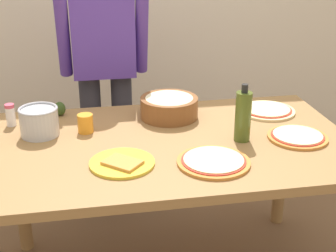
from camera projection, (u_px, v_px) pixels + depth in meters
The scene contains 12 objects.
dining_table at pixel (170, 160), 2.15m from camera, with size 1.60×0.96×0.76m.
person_cook at pixel (104, 59), 2.70m from camera, with size 0.49×0.25×1.62m.
pizza_raw_on_board at pixel (267, 110), 2.44m from camera, with size 0.28×0.28×0.02m.
pizza_cooked_on_tray at pixel (214, 161), 1.92m from camera, with size 0.29×0.29×0.02m.
pizza_second_cooked at pixel (298, 137), 2.14m from camera, with size 0.26×0.26×0.02m.
plate_with_slice at pixel (122, 163), 1.91m from camera, with size 0.26×0.26×0.02m.
popcorn_bowl at pixel (169, 105), 2.35m from camera, with size 0.28×0.28×0.11m.
olive_oil_bottle at pixel (243, 116), 2.08m from camera, with size 0.07×0.07×0.26m.
steel_pot at pixel (39, 121), 2.15m from camera, with size 0.17×0.17×0.13m.
cup_orange at pixel (85, 123), 2.19m from camera, with size 0.07×0.07×0.09m, color orange.
salt_shaker at pixel (10, 115), 2.26m from camera, with size 0.04×0.04×0.11m.
avocado at pixel (60, 109), 2.38m from camera, with size 0.06×0.06×0.07m, color #2D4219.
Camera 1 is at (-0.35, -1.90, 1.64)m, focal length 51.87 mm.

